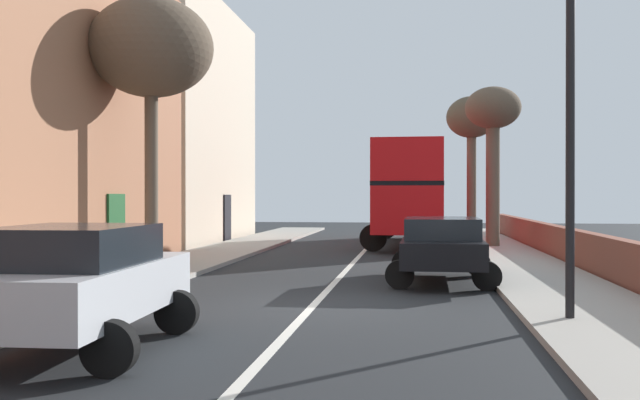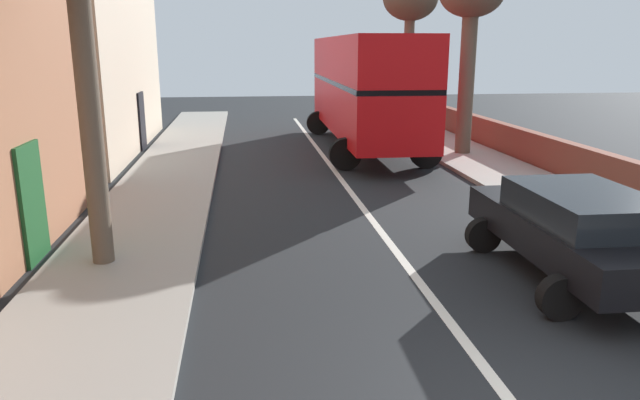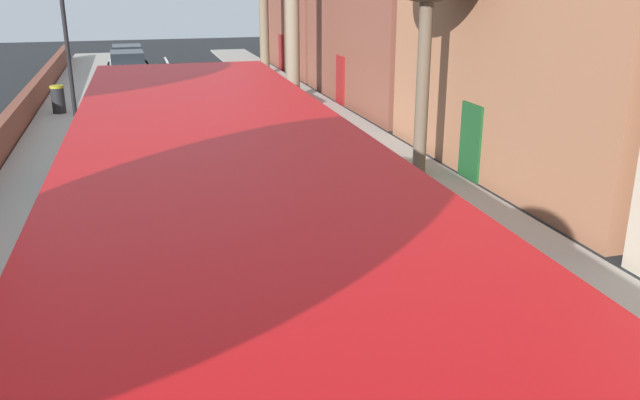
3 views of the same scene
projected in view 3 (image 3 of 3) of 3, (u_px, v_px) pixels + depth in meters
name	position (u px, v px, depth m)	size (l,w,h in m)	color
ground_plane	(210.00, 144.00, 22.42)	(84.00, 84.00, 0.00)	black
road_centre_line	(210.00, 144.00, 22.41)	(0.16, 54.00, 0.01)	silver
sidewalk_left	(348.00, 134.00, 23.65)	(2.60, 60.00, 0.12)	#9E998E
sidewalk_right	(56.00, 152.00, 21.14)	(2.60, 60.00, 0.12)	#9E998E
boundary_wall_right	(0.00, 141.00, 20.59)	(0.36, 54.00, 1.07)	brown
double_decker_bus	(234.00, 344.00, 5.68)	(3.72, 11.49, 4.06)	red
parked_car_white_right_0	(128.00, 67.00, 34.00)	(2.53, 4.27, 1.77)	silver
parked_car_black_right_1	(133.00, 151.00, 17.95)	(2.55, 4.60, 1.53)	black
parked_car_silver_left_2	(258.00, 93.00, 26.73)	(2.59, 4.15, 1.65)	#B7BABF
parked_car_grey_right_3	(128.00, 57.00, 38.92)	(2.48, 4.22, 1.59)	slate
lamppost_right	(65.00, 27.00, 21.48)	(0.32, 0.32, 6.31)	black
litter_bin_right	(58.00, 99.00, 26.80)	(0.55, 0.55, 1.12)	black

